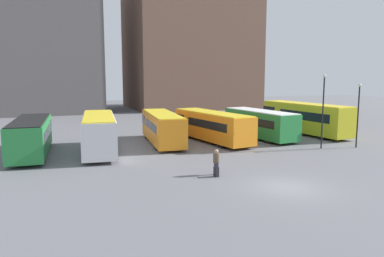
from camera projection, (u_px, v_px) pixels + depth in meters
name	position (u px, v px, depth m)	size (l,w,h in m)	color
ground_plane	(287.00, 188.00, 21.36)	(160.00, 160.00, 0.00)	slate
building_block_left	(36.00, 40.00, 63.72)	(20.49, 15.85, 24.62)	#5B5656
building_block_right	(190.00, 15.00, 73.20)	(23.59, 17.85, 36.14)	brown
bus_0	(31.00, 136.00, 29.93)	(3.34, 10.08, 2.90)	#237A38
bus_1	(99.00, 132.00, 31.11)	(3.83, 10.35, 3.11)	silver
bus_2	(162.00, 127.00, 35.19)	(3.62, 10.13, 2.87)	orange
bus_3	(212.00, 125.00, 36.20)	(3.97, 10.87, 2.87)	orange
bus_4	(260.00, 123.00, 38.03)	(3.42, 9.47, 2.85)	#237A38
bus_5	(304.00, 117.00, 40.84)	(3.46, 11.65, 3.36)	gold
traveler	(216.00, 160.00, 24.05)	(0.45, 0.45, 1.67)	#382D4C
suitcase	(216.00, 171.00, 23.63)	(0.24, 0.39, 0.95)	black
lamp_post_0	(323.00, 106.00, 32.34)	(0.28, 0.28, 6.45)	black
lamp_post_1	(358.00, 110.00, 32.83)	(0.28, 0.28, 5.65)	black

